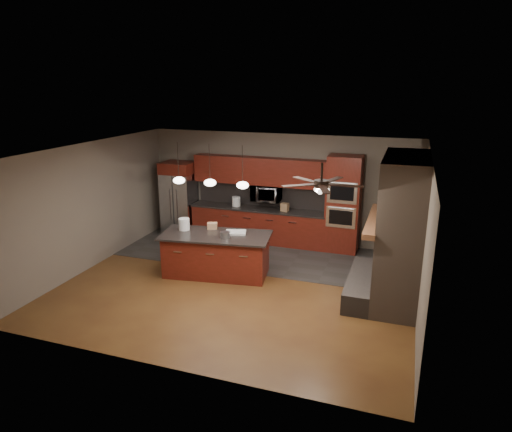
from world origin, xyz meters
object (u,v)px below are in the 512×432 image
at_px(refrigerator, 180,198).
at_px(counter_bucket, 236,201).
at_px(microwave, 266,193).
at_px(cardboard_box, 212,226).
at_px(paint_tray, 236,232).
at_px(paint_can, 225,235).
at_px(kitchen_island, 216,254).
at_px(white_bucket, 184,224).
at_px(oven_tower, 343,204).
at_px(counter_box, 285,207).

height_order(refrigerator, counter_bucket, refrigerator).
bearing_deg(microwave, cardboard_box, -106.24).
height_order(paint_tray, counter_bucket, counter_bucket).
bearing_deg(refrigerator, paint_can, -45.71).
distance_m(kitchen_island, white_bucket, 0.98).
bearing_deg(microwave, white_bucket, -116.38).
xyz_separation_m(oven_tower, paint_can, (-2.06, -2.48, -0.20)).
bearing_deg(counter_box, white_bucket, -115.12).
bearing_deg(cardboard_box, paint_tray, -32.81).
height_order(refrigerator, white_bucket, refrigerator).
relative_size(refrigerator, paint_tray, 4.59).
height_order(paint_can, counter_box, counter_box).
relative_size(white_bucket, counter_bucket, 1.03).
bearing_deg(refrigerator, kitchen_island, -47.58).
bearing_deg(cardboard_box, oven_tower, 16.90).
relative_size(refrigerator, counter_bucket, 7.98).
xyz_separation_m(oven_tower, cardboard_box, (-2.57, -2.00, -0.20)).
relative_size(refrigerator, white_bucket, 7.71).
height_order(paint_can, cardboard_box, same).
xyz_separation_m(kitchen_island, counter_bucket, (-0.44, 2.35, 0.56)).
xyz_separation_m(oven_tower, paint_tray, (-1.97, -2.13, -0.25)).
bearing_deg(cardboard_box, counter_bucket, 75.13).
bearing_deg(oven_tower, cardboard_box, -142.16).
xyz_separation_m(kitchen_island, paint_tray, (0.38, 0.21, 0.48)).
xyz_separation_m(oven_tower, microwave, (-1.98, 0.06, 0.11)).
distance_m(oven_tower, paint_can, 3.23).
distance_m(microwave, paint_can, 2.56).
height_order(oven_tower, counter_bucket, oven_tower).
bearing_deg(microwave, counter_bucket, -176.48).
relative_size(oven_tower, counter_box, 11.57).
height_order(paint_can, paint_tray, paint_can).
height_order(microwave, kitchen_island, microwave).
bearing_deg(paint_tray, microwave, 73.35).
bearing_deg(paint_tray, kitchen_island, -167.62).
bearing_deg(oven_tower, white_bucket, -144.08).
distance_m(oven_tower, microwave, 1.98).
relative_size(kitchen_island, white_bucket, 9.56).
relative_size(paint_can, paint_tray, 0.47).
height_order(white_bucket, cardboard_box, white_bucket).
height_order(oven_tower, counter_box, oven_tower).
distance_m(refrigerator, counter_bucket, 1.63).
bearing_deg(kitchen_island, oven_tower, 36.37).
distance_m(microwave, white_bucket, 2.60).
bearing_deg(paint_tray, counter_bucket, 94.17).
bearing_deg(kitchen_island, paint_tray, 20.66).
relative_size(microwave, kitchen_island, 0.30).
height_order(microwave, counter_bucket, microwave).
distance_m(paint_can, paint_tray, 0.37).
distance_m(refrigerator, cardboard_box, 2.66).
distance_m(refrigerator, counter_box, 2.96).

